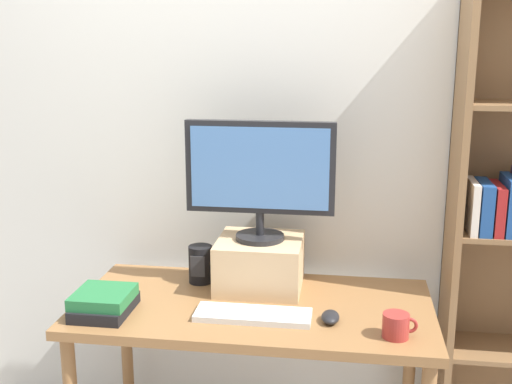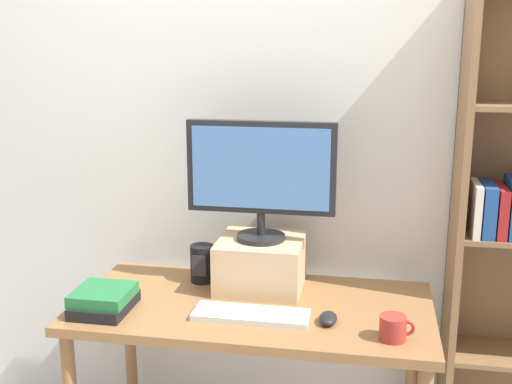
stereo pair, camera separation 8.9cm
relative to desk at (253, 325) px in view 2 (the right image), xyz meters
The scene contains 9 objects.
back_wall 0.77m from the desk, 90.00° to the left, with size 7.00×0.08×2.60m.
desk is the anchor object (origin of this frame).
riser_box 0.25m from the desk, 90.36° to the left, with size 0.33×0.32×0.20m.
computer_monitor 0.58m from the desk, 90.37° to the left, with size 0.58×0.19×0.47m.
keyboard 0.16m from the desk, 82.52° to the right, with size 0.42×0.14×0.02m.
computer_mouse 0.33m from the desk, 22.46° to the right, with size 0.06×0.10×0.04m.
book_stack 0.57m from the desk, 162.71° to the right, with size 0.20×0.24×0.09m.
coffee_mug 0.57m from the desk, 22.10° to the right, with size 0.12×0.09×0.08m.
desk_speaker 0.35m from the desk, 143.50° to the left, with size 0.10×0.10×0.15m.
Camera 2 is at (0.42, -2.22, 1.75)m, focal length 45.00 mm.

